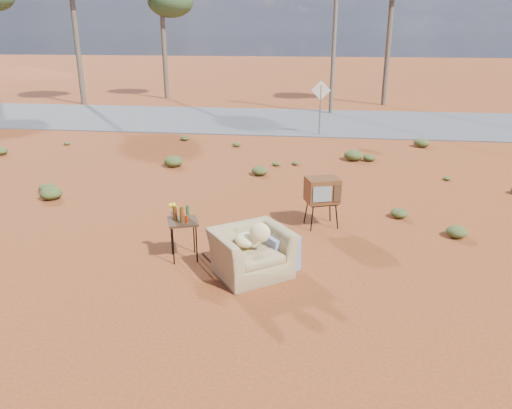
# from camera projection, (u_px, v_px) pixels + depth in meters

# --- Properties ---
(ground) EXTENTS (140.00, 140.00, 0.00)m
(ground) POSITION_uv_depth(u_px,v_px,m) (230.00, 262.00, 9.35)
(ground) COLOR #92411D
(ground) RESTS_ON ground
(highway) EXTENTS (140.00, 7.00, 0.04)m
(highway) POSITION_uv_depth(u_px,v_px,m) (288.00, 121.00, 23.35)
(highway) COLOR #565659
(highway) RESTS_ON ground
(armchair) EXTENTS (1.63, 1.65, 1.12)m
(armchair) POSITION_uv_depth(u_px,v_px,m) (256.00, 245.00, 8.81)
(armchair) COLOR #9A8154
(armchair) RESTS_ON ground
(tv_unit) EXTENTS (0.82, 0.74, 1.10)m
(tv_unit) POSITION_uv_depth(u_px,v_px,m) (322.00, 191.00, 10.78)
(tv_unit) COLOR black
(tv_unit) RESTS_ON ground
(side_table) EXTENTS (0.69, 0.69, 1.08)m
(side_table) POSITION_uv_depth(u_px,v_px,m) (181.00, 219.00, 9.27)
(side_table) COLOR #351F13
(side_table) RESTS_ON ground
(rusty_bar) EXTENTS (1.02, 1.39, 0.04)m
(rusty_bar) POSITION_uv_depth(u_px,v_px,m) (221.00, 271.00, 8.96)
(rusty_bar) COLOR #4F2215
(rusty_bar) RESTS_ON ground
(road_sign) EXTENTS (0.78, 0.06, 2.19)m
(road_sign) POSITION_uv_depth(u_px,v_px,m) (321.00, 98.00, 19.86)
(road_sign) COLOR brown
(road_sign) RESTS_ON ground
(eucalyptus_near_left) EXTENTS (3.20, 3.20, 6.60)m
(eucalyptus_near_left) POSITION_uv_depth(u_px,v_px,m) (162.00, 4.00, 29.06)
(eucalyptus_near_left) COLOR brown
(eucalyptus_near_left) RESTS_ON ground
(utility_pole_center) EXTENTS (1.40, 0.20, 8.00)m
(utility_pole_center) POSITION_uv_depth(u_px,v_px,m) (335.00, 28.00, 24.05)
(utility_pole_center) COLOR brown
(utility_pole_center) RESTS_ON ground
(scrub_patch) EXTENTS (17.49, 8.07, 0.33)m
(scrub_patch) POSITION_uv_depth(u_px,v_px,m) (229.00, 184.00, 13.52)
(scrub_patch) COLOR #465525
(scrub_patch) RESTS_ON ground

